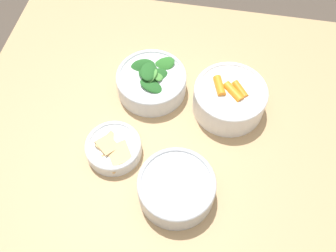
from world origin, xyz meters
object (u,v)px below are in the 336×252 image
object	(u,v)px
bowl_cookies	(114,148)
bowl_greens	(152,81)
bowl_beans_hotdog	(176,188)
bowl_carrots	(229,98)

from	to	relation	value
bowl_cookies	bowl_greens	bearing A→B (deg)	165.72
bowl_beans_hotdog	bowl_cookies	bearing A→B (deg)	-115.42
bowl_carrots	bowl_cookies	size ratio (longest dim) A/B	1.36
bowl_greens	bowl_cookies	xyz separation A→B (m)	(0.18, -0.05, -0.01)
bowl_carrots	bowl_beans_hotdog	world-z (taller)	bowl_carrots
bowl_greens	bowl_beans_hotdog	xyz separation A→B (m)	(0.25, 0.10, -0.00)
bowl_beans_hotdog	bowl_cookies	xyz separation A→B (m)	(-0.07, -0.15, -0.01)
bowl_greens	bowl_beans_hotdog	world-z (taller)	bowl_greens
bowl_carrots	bowl_cookies	xyz separation A→B (m)	(0.16, -0.23, -0.02)
bowl_carrots	bowl_beans_hotdog	xyz separation A→B (m)	(0.23, -0.08, -0.01)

